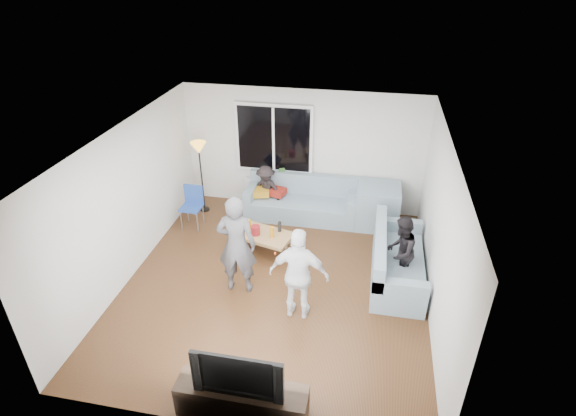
% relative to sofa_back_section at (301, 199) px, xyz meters
% --- Properties ---
extents(floor, '(5.00, 5.50, 0.04)m').
position_rel_sofa_back_section_xyz_m(floor, '(-0.05, -2.27, -0.45)').
color(floor, '#56351C').
rests_on(floor, ground).
extents(ceiling, '(5.00, 5.50, 0.04)m').
position_rel_sofa_back_section_xyz_m(ceiling, '(-0.05, -2.27, 2.20)').
color(ceiling, white).
rests_on(ceiling, ground).
extents(wall_back, '(5.00, 0.04, 2.60)m').
position_rel_sofa_back_section_xyz_m(wall_back, '(-0.05, 0.50, 0.88)').
color(wall_back, silver).
rests_on(wall_back, ground).
extents(wall_front, '(5.00, 0.04, 2.60)m').
position_rel_sofa_back_section_xyz_m(wall_front, '(-0.05, -5.04, 0.88)').
color(wall_front, silver).
rests_on(wall_front, ground).
extents(wall_left, '(0.04, 5.50, 2.60)m').
position_rel_sofa_back_section_xyz_m(wall_left, '(-2.57, -2.27, 0.88)').
color(wall_left, silver).
rests_on(wall_left, ground).
extents(wall_right, '(0.04, 5.50, 2.60)m').
position_rel_sofa_back_section_xyz_m(wall_right, '(2.47, -2.27, 0.88)').
color(wall_right, silver).
rests_on(wall_right, ground).
extents(window_frame, '(1.62, 0.06, 1.47)m').
position_rel_sofa_back_section_xyz_m(window_frame, '(-0.65, 0.42, 1.12)').
color(window_frame, white).
rests_on(window_frame, wall_back).
extents(window_glass, '(1.50, 0.02, 1.35)m').
position_rel_sofa_back_section_xyz_m(window_glass, '(-0.65, 0.38, 1.12)').
color(window_glass, black).
rests_on(window_glass, window_frame).
extents(window_mullion, '(0.05, 0.03, 1.35)m').
position_rel_sofa_back_section_xyz_m(window_mullion, '(-0.65, 0.37, 1.12)').
color(window_mullion, white).
rests_on(window_mullion, window_frame).
extents(radiator, '(1.30, 0.12, 0.62)m').
position_rel_sofa_back_section_xyz_m(radiator, '(-0.65, 0.38, -0.11)').
color(radiator, silver).
rests_on(radiator, floor).
extents(potted_plant, '(0.21, 0.18, 0.35)m').
position_rel_sofa_back_section_xyz_m(potted_plant, '(-0.49, 0.35, 0.37)').
color(potted_plant, '#396B2A').
rests_on(potted_plant, radiator).
extents(vase, '(0.20, 0.20, 0.19)m').
position_rel_sofa_back_section_xyz_m(vase, '(-0.74, 0.35, 0.29)').
color(vase, silver).
rests_on(vase, radiator).
extents(sofa_back_section, '(2.30, 0.85, 0.85)m').
position_rel_sofa_back_section_xyz_m(sofa_back_section, '(0.00, 0.00, 0.00)').
color(sofa_back_section, gray).
rests_on(sofa_back_section, floor).
extents(sofa_right_section, '(2.00, 0.85, 0.85)m').
position_rel_sofa_back_section_xyz_m(sofa_right_section, '(1.97, -1.72, 0.00)').
color(sofa_right_section, gray).
rests_on(sofa_right_section, floor).
extents(sofa_corner, '(0.85, 0.85, 0.85)m').
position_rel_sofa_back_section_xyz_m(sofa_corner, '(1.58, 0.00, 0.00)').
color(sofa_corner, gray).
rests_on(sofa_corner, floor).
extents(cushion_yellow, '(0.45, 0.41, 0.14)m').
position_rel_sofa_back_section_xyz_m(cushion_yellow, '(-0.87, -0.02, 0.09)').
color(cushion_yellow, '#BE841B').
rests_on(cushion_yellow, sofa_back_section).
extents(cushion_red, '(0.43, 0.39, 0.13)m').
position_rel_sofa_back_section_xyz_m(cushion_red, '(-0.54, 0.06, 0.09)').
color(cushion_red, maroon).
rests_on(cushion_red, sofa_back_section).
extents(coffee_table, '(1.22, 0.86, 0.40)m').
position_rel_sofa_back_section_xyz_m(coffee_table, '(-0.49, -1.40, -0.22)').
color(coffee_table, '#A78751').
rests_on(coffee_table, floor).
extents(pitcher, '(0.17, 0.17, 0.17)m').
position_rel_sofa_back_section_xyz_m(pitcher, '(-0.60, -1.45, 0.06)').
color(pitcher, maroon).
rests_on(pitcher, coffee_table).
extents(side_chair, '(0.41, 0.41, 0.86)m').
position_rel_sofa_back_section_xyz_m(side_chair, '(-2.10, -0.81, 0.01)').
color(side_chair, '#23469B').
rests_on(side_chair, floor).
extents(floor_lamp, '(0.32, 0.32, 1.56)m').
position_rel_sofa_back_section_xyz_m(floor_lamp, '(-2.10, -0.12, 0.36)').
color(floor_lamp, '#FDB030').
rests_on(floor_lamp, floor).
extents(player_left, '(0.66, 0.46, 1.74)m').
position_rel_sofa_back_section_xyz_m(player_left, '(-0.62, -2.51, 0.44)').
color(player_left, '#47464B').
rests_on(player_left, floor).
extents(player_right, '(0.92, 0.40, 1.54)m').
position_rel_sofa_back_section_xyz_m(player_right, '(0.46, -2.94, 0.35)').
color(player_right, silver).
rests_on(player_right, floor).
extents(spectator_right, '(0.62, 0.72, 1.26)m').
position_rel_sofa_back_section_xyz_m(spectator_right, '(1.97, -1.83, 0.20)').
color(spectator_right, black).
rests_on(spectator_right, floor).
extents(spectator_back, '(0.79, 0.60, 1.09)m').
position_rel_sofa_back_section_xyz_m(spectator_back, '(-0.76, 0.03, 0.12)').
color(spectator_back, black).
rests_on(spectator_back, floor).
extents(tv_console, '(1.60, 0.40, 0.44)m').
position_rel_sofa_back_section_xyz_m(tv_console, '(0.08, -4.77, -0.20)').
color(tv_console, '#302318').
rests_on(tv_console, floor).
extents(television, '(1.08, 0.14, 0.62)m').
position_rel_sofa_back_section_xyz_m(television, '(0.08, -4.77, 0.33)').
color(television, black).
rests_on(television, tv_console).
extents(bottle_d, '(0.07, 0.07, 0.22)m').
position_rel_sofa_back_section_xyz_m(bottle_d, '(-0.28, -1.49, 0.08)').
color(bottle_d, orange).
rests_on(bottle_d, coffee_table).
extents(bottle_a, '(0.07, 0.07, 0.20)m').
position_rel_sofa_back_section_xyz_m(bottle_a, '(-0.76, -1.31, 0.08)').
color(bottle_a, orange).
rests_on(bottle_a, coffee_table).
extents(bottle_e, '(0.07, 0.07, 0.20)m').
position_rel_sofa_back_section_xyz_m(bottle_e, '(-0.19, -1.27, 0.08)').
color(bottle_e, black).
rests_on(bottle_e, coffee_table).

